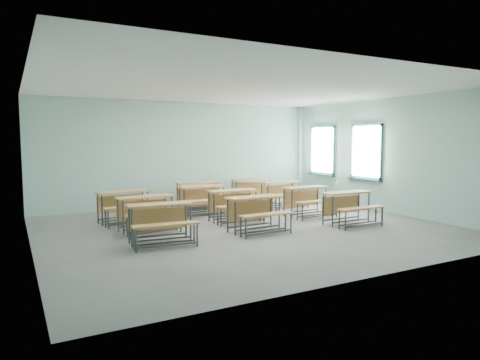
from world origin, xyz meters
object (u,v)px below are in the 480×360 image
object	(u,v)px
desk_unit_r1c0	(147,208)
desk_unit_r2c1	(204,196)
desk_unit_r3c1	(199,191)
desk_unit_r2c0	(125,202)
desk_unit_r1c1	(235,201)
desk_unit_r2c2	(283,190)
desk_unit_r0c1	(257,208)
desk_unit_r3c2	(252,187)
desk_unit_r0c2	(350,203)
desk_unit_r0c0	(161,217)
desk_unit_r1c2	(308,197)

from	to	relation	value
desk_unit_r1c0	desk_unit_r2c1	size ratio (longest dim) A/B	1.07
desk_unit_r3c1	desk_unit_r2c0	bearing A→B (deg)	-146.42
desk_unit_r1c1	desk_unit_r2c2	xyz separation A→B (m)	(2.28, 1.22, 0.00)
desk_unit_r0c1	desk_unit_r2c2	size ratio (longest dim) A/B	1.01
desk_unit_r3c2	desk_unit_r2c0	bearing A→B (deg)	-156.72
desk_unit_r2c2	desk_unit_r0c1	bearing A→B (deg)	-134.91
desk_unit_r3c1	desk_unit_r0c2	bearing A→B (deg)	-52.46
desk_unit_r0c1	desk_unit_r0c2	size ratio (longest dim) A/B	1.01
desk_unit_r1c0	desk_unit_r2c2	distance (m)	4.71
desk_unit_r2c1	desk_unit_r0c0	bearing A→B (deg)	-128.21
desk_unit_r2c1	desk_unit_r3c2	distance (m)	2.55
desk_unit_r1c2	desk_unit_r2c2	xyz separation A→B (m)	(0.22, 1.52, 0.00)
desk_unit_r1c0	desk_unit_r2c1	distance (m)	2.32
desk_unit_r2c2	desk_unit_r1c0	bearing A→B (deg)	-165.22
desk_unit_r0c2	desk_unit_r2c2	size ratio (longest dim) A/B	0.99
desk_unit_r0c2	desk_unit_r1c1	world-z (taller)	same
desk_unit_r1c2	desk_unit_r2c0	distance (m)	4.73
desk_unit_r2c1	desk_unit_r2c2	bearing A→B (deg)	0.24
desk_unit_r2c1	desk_unit_r3c2	world-z (taller)	same
desk_unit_r0c0	desk_unit_r1c0	world-z (taller)	same
desk_unit_r1c2	desk_unit_r2c2	distance (m)	1.53
desk_unit_r0c1	desk_unit_r0c2	distance (m)	2.42
desk_unit_r2c2	desk_unit_r3c1	size ratio (longest dim) A/B	0.94
desk_unit_r2c1	desk_unit_r3c2	size ratio (longest dim) A/B	0.94
desk_unit_r1c1	desk_unit_r0c1	bearing A→B (deg)	-93.60
desk_unit_r0c2	desk_unit_r1c1	size ratio (longest dim) A/B	0.98
desk_unit_r2c1	desk_unit_r2c0	bearing A→B (deg)	-177.19
desk_unit_r0c0	desk_unit_r2c0	distance (m)	2.47
desk_unit_r0c1	desk_unit_r1c2	distance (m)	2.44
desk_unit_r1c0	desk_unit_r3c1	bearing A→B (deg)	40.22
desk_unit_r0c1	desk_unit_r0c2	world-z (taller)	same
desk_unit_r0c1	desk_unit_r2c0	size ratio (longest dim) A/B	0.95
desk_unit_r0c1	desk_unit_r3c1	xyz separation A→B (m)	(0.14, 3.62, 0.00)
desk_unit_r0c2	desk_unit_r3c2	size ratio (longest dim) A/B	0.94
desk_unit_r0c1	desk_unit_r3c1	distance (m)	3.62
desk_unit_r2c0	desk_unit_r0c0	bearing A→B (deg)	-93.87
desk_unit_r0c0	desk_unit_r2c0	size ratio (longest dim) A/B	0.99
desk_unit_r3c2	desk_unit_r1c2	bearing A→B (deg)	-80.76
desk_unit_r1c0	desk_unit_r1c1	size ratio (longest dim) A/B	1.04
desk_unit_r1c2	desk_unit_r3c1	distance (m)	3.30
desk_unit_r0c0	desk_unit_r2c1	xyz separation A→B (m)	(2.02, 2.58, 0.00)
desk_unit_r0c2	desk_unit_r1c0	world-z (taller)	same
desk_unit_r1c2	desk_unit_r2c2	size ratio (longest dim) A/B	1.01
desk_unit_r0c0	desk_unit_r1c2	xyz separation A→B (m)	(4.40, 1.08, 0.00)
desk_unit_r0c1	desk_unit_r3c2	world-z (taller)	same
desk_unit_r0c1	desk_unit_r1c0	size ratio (longest dim) A/B	0.96
desk_unit_r1c1	desk_unit_r3c1	bearing A→B (deg)	92.84
desk_unit_r1c2	desk_unit_r1c0	bearing A→B (deg)	175.20
desk_unit_r0c0	desk_unit_r2c2	bearing A→B (deg)	34.52
desk_unit_r0c1	desk_unit_r1c2	bearing A→B (deg)	23.23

